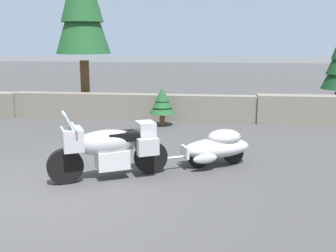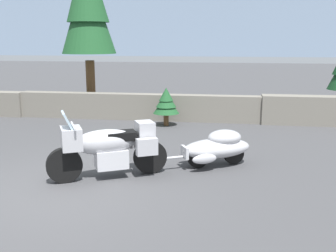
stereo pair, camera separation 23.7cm
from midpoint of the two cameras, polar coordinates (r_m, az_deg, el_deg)
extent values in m
plane|color=#424244|center=(7.41, -16.48, -8.93)|extent=(80.00, 80.00, 0.00)
cube|color=slate|center=(13.33, -5.48, 2.72)|extent=(8.00, 0.44, 0.85)
cube|color=#7F93AD|center=(102.98, 5.68, 15.13)|extent=(240.00, 80.00, 16.00)
cylinder|color=black|center=(7.67, -15.20, -5.52)|extent=(0.65, 0.43, 0.66)
cylinder|color=black|center=(7.97, -3.30, -4.43)|extent=(0.65, 0.43, 0.66)
cube|color=silver|center=(7.77, -8.78, -4.61)|extent=(0.74, 0.67, 0.36)
ellipsoid|color=#B2B2B7|center=(7.66, -9.59, -2.31)|extent=(1.27, 0.95, 0.48)
cube|color=#B2B2B7|center=(7.55, -14.28, -1.81)|extent=(0.56, 0.63, 0.40)
cube|color=#9EB7C6|center=(7.47, -14.79, 0.62)|extent=(0.37, 0.48, 0.34)
cube|color=black|center=(7.70, -7.43, -1.41)|extent=(0.66, 0.58, 0.16)
cube|color=#B2B2B7|center=(7.80, -4.05, -0.41)|extent=(0.47, 0.50, 0.28)
cube|color=#B2B2B7|center=(7.57, -3.73, -2.97)|extent=(0.43, 0.33, 0.32)
cube|color=#B2B2B7|center=(8.13, -4.96, -1.93)|extent=(0.43, 0.33, 0.32)
cylinder|color=silver|center=(7.50, -13.99, -0.07)|extent=(0.36, 0.64, 0.04)
cylinder|color=silver|center=(7.60, -14.93, -3.69)|extent=(0.26, 0.18, 0.54)
cylinder|color=black|center=(8.35, 3.49, -4.44)|extent=(0.44, 0.29, 0.44)
cylinder|color=black|center=(8.71, 8.47, -3.85)|extent=(0.44, 0.29, 0.44)
ellipsoid|color=#B2B2B7|center=(8.48, 6.06, -3.11)|extent=(1.64, 1.30, 0.40)
ellipsoid|color=#B2B2B7|center=(8.50, 7.18, -1.56)|extent=(0.90, 0.83, 0.32)
cube|color=silver|center=(8.20, 1.60, -3.72)|extent=(0.20, 0.31, 0.24)
ellipsoid|color=#B2B2B7|center=(8.05, 4.43, -4.64)|extent=(0.53, 0.37, 0.20)
ellipsoid|color=#B2B2B7|center=(8.61, 2.63, -3.49)|extent=(0.53, 0.37, 0.20)
cylinder|color=silver|center=(8.09, -0.97, -4.60)|extent=(0.64, 0.37, 0.05)
cylinder|color=brown|center=(14.78, -12.07, 5.42)|extent=(0.32, 0.32, 1.87)
cone|color=#1E5128|center=(14.72, -12.55, 15.73)|extent=(1.89, 1.89, 2.95)
cylinder|color=brown|center=(12.40, -1.36, 0.85)|extent=(0.16, 0.16, 0.34)
cone|color=#1E5128|center=(12.32, -1.37, 3.04)|extent=(0.80, 0.80, 0.53)
cone|color=#1E5128|center=(12.29, -1.37, 3.78)|extent=(0.62, 0.62, 0.47)
cone|color=#1E5128|center=(12.27, -1.37, 4.53)|extent=(0.44, 0.44, 0.40)
camera|label=1|loc=(0.12, -90.82, -0.18)|focal=43.07mm
camera|label=2|loc=(0.12, 89.18, 0.18)|focal=43.07mm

